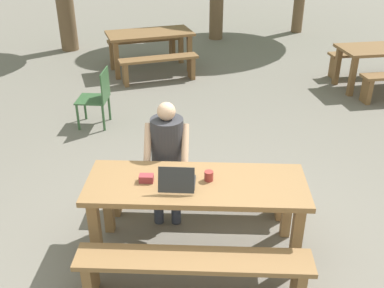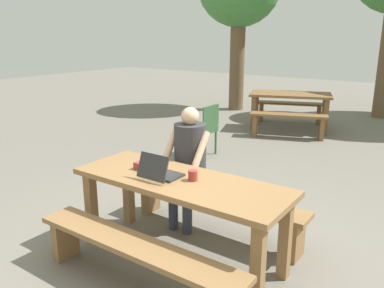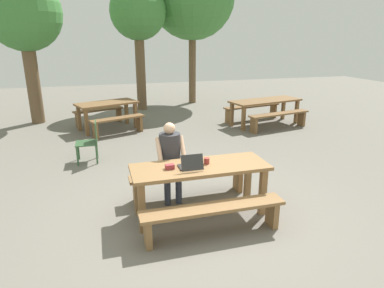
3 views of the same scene
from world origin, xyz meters
TOP-DOWN VIEW (x-y plane):
  - ground_plane at (0.00, 0.00)m, footprint 30.00×30.00m
  - picnic_table_front at (0.00, 0.00)m, footprint 1.97×0.71m
  - bench_near at (0.00, -0.59)m, footprint 1.93×0.30m
  - bench_far at (0.00, 0.59)m, footprint 1.93×0.30m
  - laptop at (-0.16, -0.08)m, footprint 0.31×0.31m
  - small_pouch at (-0.44, -0.01)m, footprint 0.12×0.08m
  - coffee_mug at (0.11, 0.04)m, footprint 0.08×0.08m
  - person_seated at (-0.31, 0.56)m, footprint 0.44×0.42m
  - plastic_chair at (-1.54, 2.74)m, footprint 0.45×0.45m
  - bench_mid_north at (3.34, 5.19)m, footprint 1.98×0.69m
  - picnic_table_rear at (-1.09, 5.31)m, footprint 1.81×1.31m
  - bench_rear_south at (-0.85, 4.66)m, footprint 1.49×0.79m
  - bench_rear_north at (-1.32, 5.95)m, footprint 1.49×0.79m

SIDE VIEW (x-z plane):
  - ground_plane at x=0.00m, z-range 0.00..0.00m
  - bench_near at x=0.00m, z-range 0.11..0.54m
  - bench_far at x=0.00m, z-range 0.11..0.54m
  - bench_rear_south at x=-0.85m, z-range 0.11..0.58m
  - bench_rear_north at x=-1.32m, z-range 0.11..0.58m
  - bench_mid_north at x=3.34m, z-range 0.12..0.60m
  - plastic_chair at x=-1.54m, z-range 0.03..0.89m
  - picnic_table_front at x=0.00m, z-range 0.26..1.03m
  - picnic_table_rear at x=-1.09m, z-range 0.26..1.04m
  - person_seated at x=-0.31m, z-range 0.11..1.38m
  - small_pouch at x=-0.44m, z-range 0.77..0.83m
  - coffee_mug at x=0.11m, z-range 0.77..0.86m
  - laptop at x=-0.16m, z-range 0.71..0.94m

